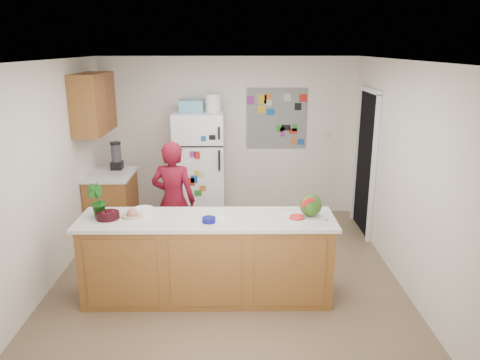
{
  "coord_description": "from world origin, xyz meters",
  "views": [
    {
      "loc": [
        0.11,
        -5.08,
        2.65
      ],
      "look_at": [
        0.15,
        0.2,
        1.13
      ],
      "focal_mm": 35.0,
      "sensor_mm": 36.0,
      "label": 1
    }
  ],
  "objects_px": {
    "watermelon": "(311,205)",
    "cherry_bowl": "(108,215)",
    "refrigerator": "(200,167)",
    "person": "(174,201)"
  },
  "relations": [
    {
      "from": "watermelon",
      "to": "cherry_bowl",
      "type": "xyz_separation_m",
      "value": [
        -2.11,
        -0.04,
        -0.09
      ]
    },
    {
      "from": "watermelon",
      "to": "cherry_bowl",
      "type": "bearing_deg",
      "value": -179.0
    },
    {
      "from": "person",
      "to": "watermelon",
      "type": "relative_size",
      "value": 6.49
    },
    {
      "from": "cherry_bowl",
      "to": "watermelon",
      "type": "bearing_deg",
      "value": 1.0
    },
    {
      "from": "refrigerator",
      "to": "cherry_bowl",
      "type": "xyz_separation_m",
      "value": [
        -0.77,
        -2.4,
        0.11
      ]
    },
    {
      "from": "refrigerator",
      "to": "person",
      "type": "relative_size",
      "value": 1.11
    },
    {
      "from": "refrigerator",
      "to": "watermelon",
      "type": "distance_m",
      "value": 2.72
    },
    {
      "from": "watermelon",
      "to": "cherry_bowl",
      "type": "distance_m",
      "value": 2.11
    },
    {
      "from": "watermelon",
      "to": "refrigerator",
      "type": "bearing_deg",
      "value": 119.52
    },
    {
      "from": "refrigerator",
      "to": "person",
      "type": "distance_m",
      "value": 1.38
    }
  ]
}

